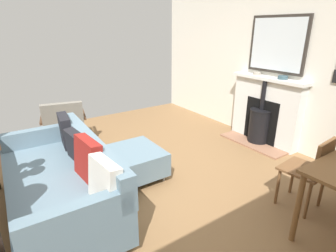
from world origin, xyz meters
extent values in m
cube|color=olive|center=(0.00, 0.00, 0.00)|extent=(5.31, 5.62, 0.01)
cube|color=silver|center=(-2.65, 0.00, 1.40)|extent=(0.12, 5.62, 2.80)
cube|color=#93664C|center=(-2.24, 0.02, 0.01)|extent=(0.33, 1.13, 0.03)
cube|color=silver|center=(-2.50, 0.02, 0.52)|extent=(0.19, 1.19, 1.04)
cube|color=black|center=(-2.43, 0.02, 0.38)|extent=(0.06, 0.60, 0.71)
cylinder|color=black|center=(-2.39, 0.02, 0.30)|extent=(0.33, 0.33, 0.53)
cylinder|color=black|center=(-2.39, 0.02, 0.57)|extent=(0.35, 0.35, 0.02)
cylinder|color=black|center=(-2.39, 0.02, 0.81)|extent=(0.07, 0.07, 0.46)
cube|color=silver|center=(-2.48, 0.02, 1.07)|extent=(0.24, 1.27, 0.05)
cube|color=#2D2823|center=(-2.57, 0.02, 1.57)|extent=(0.04, 0.95, 0.84)
cube|color=silver|center=(-2.55, 0.02, 1.57)|extent=(0.01, 0.87, 0.76)
cylinder|color=#9E9384|center=(-2.47, -0.22, 1.12)|extent=(0.12, 0.12, 0.05)
torus|color=#9E9384|center=(-2.47, -0.22, 1.14)|extent=(0.13, 0.13, 0.01)
cylinder|color=#334C56|center=(-2.47, 0.25, 1.12)|extent=(0.14, 0.14, 0.05)
torus|color=#334C56|center=(-2.47, 0.25, 1.14)|extent=(0.14, 0.14, 0.01)
cylinder|color=#B2B2B7|center=(1.12, -0.78, 0.05)|extent=(0.04, 0.04, 0.10)
cylinder|color=#B2B2B7|center=(0.42, -0.76, 0.05)|extent=(0.04, 0.04, 0.10)
cylinder|color=#B2B2B7|center=(0.46, 0.84, 0.05)|extent=(0.04, 0.04, 0.10)
cube|color=slate|center=(0.79, 0.03, 0.27)|extent=(0.92, 1.90, 0.35)
cube|color=slate|center=(0.41, 0.04, 0.61)|extent=(0.19, 1.88, 0.32)
cube|color=slate|center=(0.77, -0.85, 0.55)|extent=(0.84, 0.14, 0.21)
cube|color=slate|center=(0.81, 0.91, 0.55)|extent=(0.84, 0.14, 0.21)
cube|color=black|center=(0.49, -0.65, 0.63)|extent=(0.17, 0.41, 0.40)
cube|color=black|center=(0.51, -0.18, 0.60)|extent=(0.16, 0.35, 0.35)
cube|color=maroon|center=(0.52, 0.25, 0.63)|extent=(0.19, 0.42, 0.42)
cube|color=beige|center=(0.53, 0.71, 0.62)|extent=(0.19, 0.40, 0.40)
cylinder|color=#B2B2B7|center=(0.09, -0.45, 0.04)|extent=(0.03, 0.03, 0.09)
cylinder|color=#B2B2B7|center=(0.09, 0.12, 0.04)|extent=(0.03, 0.03, 0.09)
cylinder|color=#B2B2B7|center=(-0.44, -0.44, 0.04)|extent=(0.03, 0.03, 0.09)
cylinder|color=#B2B2B7|center=(-0.43, 0.12, 0.04)|extent=(0.03, 0.03, 0.09)
cube|color=slate|center=(-0.17, -0.16, 0.24)|extent=(0.66, 0.71, 0.29)
cube|color=#4C3321|center=(-0.04, -1.98, 0.17)|extent=(0.05, 0.05, 0.35)
cube|color=#4C3321|center=(0.46, -2.09, 0.17)|extent=(0.05, 0.05, 0.35)
cube|color=#4C3321|center=(0.06, -1.52, 0.17)|extent=(0.05, 0.05, 0.35)
cube|color=#4C3321|center=(0.56, -1.63, 0.17)|extent=(0.05, 0.05, 0.35)
cube|color=slate|center=(0.26, -1.81, 0.37)|extent=(0.71, 0.68, 0.08)
cube|color=slate|center=(0.31, -1.56, 0.58)|extent=(0.61, 0.24, 0.35)
cube|color=#4C3321|center=(-0.05, -1.74, 0.46)|extent=(0.15, 0.53, 0.04)
cube|color=#4C3321|center=(0.57, -1.87, 0.46)|extent=(0.15, 0.53, 0.04)
cylinder|color=brown|center=(-0.85, 1.61, 0.35)|extent=(0.05, 0.05, 0.69)
cylinder|color=brown|center=(-1.52, 1.17, 0.21)|extent=(0.03, 0.03, 0.43)
cylinder|color=brown|center=(-1.20, 1.20, 0.21)|extent=(0.03, 0.03, 0.43)
cylinder|color=brown|center=(-1.55, 1.48, 0.21)|extent=(0.03, 0.03, 0.43)
cylinder|color=brown|center=(-1.23, 1.51, 0.21)|extent=(0.03, 0.03, 0.43)
cube|color=brown|center=(-1.37, 1.34, 0.44)|extent=(0.43, 0.43, 0.02)
cube|color=brown|center=(-1.39, 1.51, 0.63)|extent=(0.36, 0.07, 0.36)
camera|label=1|loc=(1.15, 2.56, 1.82)|focal=28.41mm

